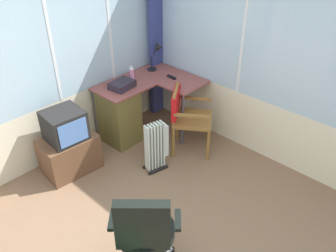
{
  "coord_description": "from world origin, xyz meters",
  "views": [
    {
      "loc": [
        -1.48,
        -1.4,
        2.85
      ],
      "look_at": [
        0.91,
        0.83,
        0.73
      ],
      "focal_mm": 38.07,
      "sensor_mm": 36.0,
      "label": 1
    }
  ],
  "objects_px": {
    "paper_tray": "(122,85)",
    "desk": "(123,112)",
    "spray_bottle": "(132,73)",
    "tv_on_stand": "(68,145)",
    "wooden_armchair": "(184,112)",
    "desk_lamp": "(158,52)",
    "tv_remote": "(171,77)",
    "space_heater": "(157,146)",
    "office_chair": "(145,230)"
  },
  "relations": [
    {
      "from": "paper_tray",
      "to": "desk",
      "type": "bearing_deg",
      "value": 127.54
    },
    {
      "from": "spray_bottle",
      "to": "tv_on_stand",
      "type": "height_order",
      "value": "spray_bottle"
    },
    {
      "from": "wooden_armchair",
      "to": "tv_on_stand",
      "type": "distance_m",
      "value": 1.47
    },
    {
      "from": "desk_lamp",
      "to": "tv_on_stand",
      "type": "height_order",
      "value": "desk_lamp"
    },
    {
      "from": "desk",
      "to": "paper_tray",
      "type": "distance_m",
      "value": 0.4
    },
    {
      "from": "paper_tray",
      "to": "tv_on_stand",
      "type": "xyz_separation_m",
      "value": [
        -0.9,
        -0.02,
        -0.46
      ]
    },
    {
      "from": "tv_remote",
      "to": "spray_bottle",
      "type": "height_order",
      "value": "spray_bottle"
    },
    {
      "from": "paper_tray",
      "to": "wooden_armchair",
      "type": "height_order",
      "value": "paper_tray"
    },
    {
      "from": "wooden_armchair",
      "to": "space_heater",
      "type": "distance_m",
      "value": 0.59
    },
    {
      "from": "spray_bottle",
      "to": "wooden_armchair",
      "type": "distance_m",
      "value": 0.88
    },
    {
      "from": "tv_on_stand",
      "to": "space_heater",
      "type": "xyz_separation_m",
      "value": [
        0.74,
        -0.75,
        -0.03
      ]
    },
    {
      "from": "tv_on_stand",
      "to": "spray_bottle",
      "type": "bearing_deg",
      "value": 5.03
    },
    {
      "from": "desk",
      "to": "wooden_armchair",
      "type": "xyz_separation_m",
      "value": [
        0.39,
        -0.73,
        0.13
      ]
    },
    {
      "from": "desk",
      "to": "desk_lamp",
      "type": "relative_size",
      "value": 3.2
    },
    {
      "from": "desk",
      "to": "tv_on_stand",
      "type": "xyz_separation_m",
      "value": [
        -0.89,
        -0.03,
        -0.06
      ]
    },
    {
      "from": "desk_lamp",
      "to": "tv_remote",
      "type": "height_order",
      "value": "desk_lamp"
    },
    {
      "from": "tv_remote",
      "to": "space_heater",
      "type": "relative_size",
      "value": 0.23
    },
    {
      "from": "tv_remote",
      "to": "tv_on_stand",
      "type": "height_order",
      "value": "tv_on_stand"
    },
    {
      "from": "desk",
      "to": "tv_remote",
      "type": "height_order",
      "value": "tv_remote"
    },
    {
      "from": "desk_lamp",
      "to": "office_chair",
      "type": "xyz_separation_m",
      "value": [
        -2.01,
        -1.82,
        -0.46
      ]
    },
    {
      "from": "desk_lamp",
      "to": "wooden_armchair",
      "type": "relative_size",
      "value": 0.46
    },
    {
      "from": "desk_lamp",
      "to": "tv_remote",
      "type": "relative_size",
      "value": 2.6
    },
    {
      "from": "paper_tray",
      "to": "tv_remote",
      "type": "bearing_deg",
      "value": -21.48
    },
    {
      "from": "tv_on_stand",
      "to": "office_chair",
      "type": "bearing_deg",
      "value": -102.6
    },
    {
      "from": "paper_tray",
      "to": "office_chair",
      "type": "relative_size",
      "value": 0.3
    },
    {
      "from": "desk_lamp",
      "to": "tv_on_stand",
      "type": "relative_size",
      "value": 0.48
    },
    {
      "from": "tv_on_stand",
      "to": "desk",
      "type": "bearing_deg",
      "value": 2.1
    },
    {
      "from": "wooden_armchair",
      "to": "office_chair",
      "type": "relative_size",
      "value": 0.87
    },
    {
      "from": "desk_lamp",
      "to": "office_chair",
      "type": "bearing_deg",
      "value": -137.95
    },
    {
      "from": "spray_bottle",
      "to": "space_heater",
      "type": "distance_m",
      "value": 1.09
    },
    {
      "from": "desk_lamp",
      "to": "space_heater",
      "type": "bearing_deg",
      "value": -136.69
    },
    {
      "from": "space_heater",
      "to": "desk_lamp",
      "type": "bearing_deg",
      "value": 43.31
    },
    {
      "from": "spray_bottle",
      "to": "office_chair",
      "type": "bearing_deg",
      "value": -129.88
    },
    {
      "from": "office_chair",
      "to": "space_heater",
      "type": "distance_m",
      "value": 1.51
    },
    {
      "from": "tv_remote",
      "to": "tv_on_stand",
      "type": "bearing_deg",
      "value": 176.99
    },
    {
      "from": "office_chair",
      "to": "tv_on_stand",
      "type": "xyz_separation_m",
      "value": [
        0.39,
        1.72,
        -0.21
      ]
    },
    {
      "from": "desk",
      "to": "space_heater",
      "type": "xyz_separation_m",
      "value": [
        -0.15,
        -0.78,
        -0.1
      ]
    },
    {
      "from": "desk",
      "to": "wooden_armchair",
      "type": "bearing_deg",
      "value": -61.96
    },
    {
      "from": "desk",
      "to": "office_chair",
      "type": "bearing_deg",
      "value": -125.93
    },
    {
      "from": "wooden_armchair",
      "to": "tv_on_stand",
      "type": "xyz_separation_m",
      "value": [
        -1.28,
        0.7,
        -0.19
      ]
    },
    {
      "from": "spray_bottle",
      "to": "office_chair",
      "type": "height_order",
      "value": "spray_bottle"
    },
    {
      "from": "spray_bottle",
      "to": "desk_lamp",
      "type": "bearing_deg",
      "value": -1.12
    },
    {
      "from": "wooden_armchair",
      "to": "tv_on_stand",
      "type": "relative_size",
      "value": 1.04
    },
    {
      "from": "wooden_armchair",
      "to": "tv_on_stand",
      "type": "bearing_deg",
      "value": 151.28
    },
    {
      "from": "paper_tray",
      "to": "office_chair",
      "type": "height_order",
      "value": "office_chair"
    },
    {
      "from": "desk",
      "to": "spray_bottle",
      "type": "distance_m",
      "value": 0.53
    },
    {
      "from": "paper_tray",
      "to": "office_chair",
      "type": "bearing_deg",
      "value": -126.3
    },
    {
      "from": "tv_remote",
      "to": "tv_on_stand",
      "type": "distance_m",
      "value": 1.63
    },
    {
      "from": "office_chair",
      "to": "tv_on_stand",
      "type": "height_order",
      "value": "office_chair"
    },
    {
      "from": "tv_remote",
      "to": "space_heater",
      "type": "distance_m",
      "value": 1.06
    }
  ]
}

